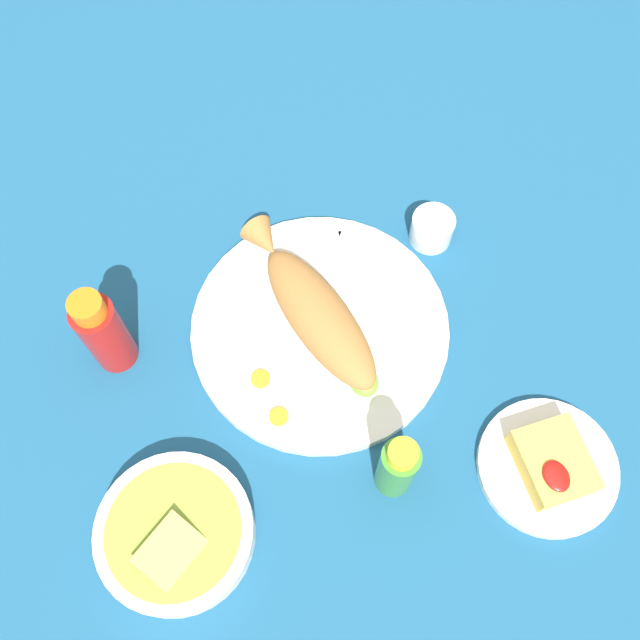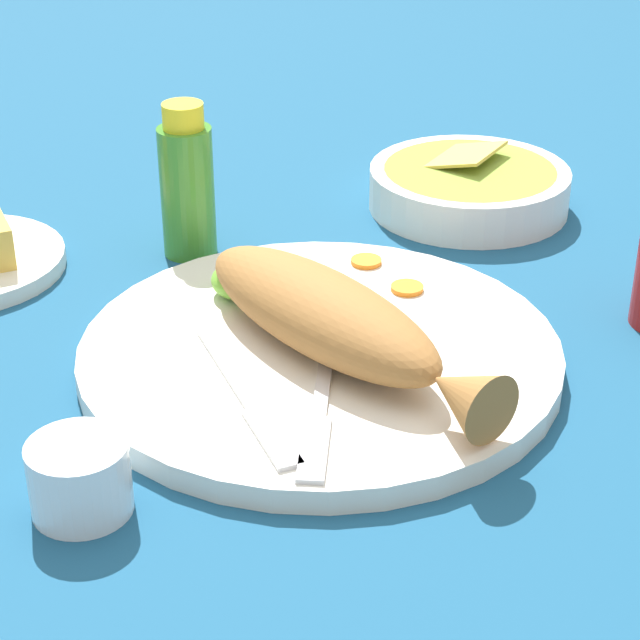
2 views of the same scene
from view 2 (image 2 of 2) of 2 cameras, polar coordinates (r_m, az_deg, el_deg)
The scene contains 11 objects.
ground_plane at distance 0.85m, azimuth -0.00°, elevation -2.23°, with size 4.00×4.00×0.00m, color navy.
main_plate at distance 0.85m, azimuth -0.00°, elevation -1.71°, with size 0.35×0.35×0.02m, color silver.
fried_fish at distance 0.82m, azimuth 0.69°, elevation 0.02°, with size 0.29×0.14×0.05m.
fork_near at distance 0.77m, azimuth -0.02°, elevation -4.46°, with size 0.17×0.10×0.00m.
fork_far at distance 0.78m, azimuth -3.50°, elevation -4.07°, with size 0.19×0.02×0.00m.
carrot_slice_near at distance 0.92m, azimuth 4.31°, elevation 1.58°, with size 0.03×0.03×0.00m, color orange.
carrot_slice_mid at distance 0.96m, azimuth 2.29°, elevation 2.91°, with size 0.03×0.03×0.00m, color orange.
lime_wedge_main at distance 0.91m, azimuth -4.16°, elevation 1.92°, with size 0.04×0.04×0.02m, color #6BB233.
hot_sauce_bottle_green at distance 1.01m, azimuth -6.56°, elevation 6.62°, with size 0.05×0.05×0.14m.
salt_cup at distance 0.72m, azimuth -11.73°, elevation -7.81°, with size 0.06×0.06×0.05m.
guacamole_bowl at distance 1.12m, azimuth 7.34°, elevation 6.57°, with size 0.19×0.19×0.05m.
Camera 2 is at (-0.67, 0.30, 0.44)m, focal length 65.00 mm.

